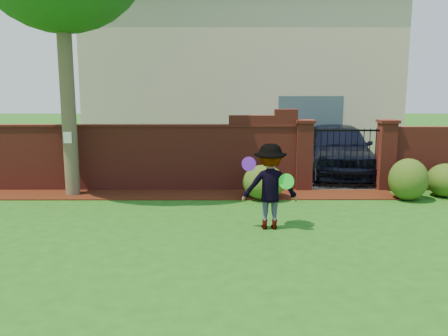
{
  "coord_description": "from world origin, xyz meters",
  "views": [
    {
      "loc": [
        0.22,
        -8.24,
        2.74
      ],
      "look_at": [
        0.26,
        1.4,
        1.05
      ],
      "focal_mm": 37.28,
      "sensor_mm": 36.0,
      "label": 1
    }
  ],
  "objects_px": {
    "frisbee_purple": "(249,164)",
    "frisbee_green": "(286,181)",
    "car": "(339,150)",
    "man": "(270,187)"
  },
  "relations": [
    {
      "from": "frisbee_purple",
      "to": "frisbee_green",
      "type": "distance_m",
      "value": 0.79
    },
    {
      "from": "car",
      "to": "frisbee_green",
      "type": "distance_m",
      "value": 6.18
    },
    {
      "from": "frisbee_purple",
      "to": "man",
      "type": "bearing_deg",
      "value": 28.21
    },
    {
      "from": "car",
      "to": "frisbee_green",
      "type": "xyz_separation_m",
      "value": [
        -2.41,
        -5.69,
        0.16
      ]
    },
    {
      "from": "man",
      "to": "frisbee_purple",
      "type": "xyz_separation_m",
      "value": [
        -0.42,
        -0.23,
        0.49
      ]
    },
    {
      "from": "man",
      "to": "car",
      "type": "bearing_deg",
      "value": -116.03
    },
    {
      "from": "frisbee_green",
      "to": "car",
      "type": "bearing_deg",
      "value": 67.07
    },
    {
      "from": "car",
      "to": "man",
      "type": "distance_m",
      "value": 6.12
    },
    {
      "from": "car",
      "to": "man",
      "type": "xyz_separation_m",
      "value": [
        -2.7,
        -5.49,
        0.02
      ]
    },
    {
      "from": "car",
      "to": "frisbee_green",
      "type": "height_order",
      "value": "car"
    }
  ]
}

